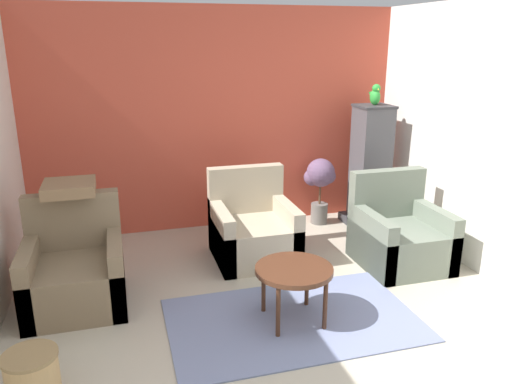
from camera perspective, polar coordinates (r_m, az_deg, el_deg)
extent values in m
cube|color=#C64C38|center=(5.93, -4.45, 8.14)|extent=(4.45, 0.06, 2.58)
cube|color=silver|center=(5.35, 23.34, 5.85)|extent=(0.06, 3.28, 2.58)
cube|color=slate|center=(4.22, 4.23, -14.35)|extent=(2.02, 1.22, 0.01)
cylinder|color=#472819|center=(4.00, 4.37, -8.85)|extent=(0.62, 0.62, 0.04)
cylinder|color=#472819|center=(3.90, 2.54, -13.55)|extent=(0.04, 0.04, 0.43)
cylinder|color=#472819|center=(4.02, 7.91, -12.67)|extent=(0.04, 0.04, 0.43)
cylinder|color=#472819|center=(4.22, 0.86, -10.99)|extent=(0.04, 0.04, 0.43)
cylinder|color=#472819|center=(4.33, 5.85, -10.28)|extent=(0.04, 0.04, 0.43)
cube|color=#7A664C|center=(4.58, -19.87, -9.86)|extent=(0.81, 0.82, 0.41)
cube|color=#7A664C|center=(4.72, -20.20, -3.05)|extent=(0.81, 0.14, 0.51)
cube|color=#7A664C|center=(4.59, -24.31, -9.12)|extent=(0.12, 0.82, 0.59)
cube|color=#7A664C|center=(4.53, -15.60, -8.55)|extent=(0.12, 0.82, 0.59)
cube|color=slate|center=(5.26, 16.21, -5.95)|extent=(0.81, 0.82, 0.41)
cube|color=slate|center=(5.38, 14.74, -0.13)|extent=(0.81, 0.14, 0.51)
cube|color=slate|center=(5.06, 12.96, -5.54)|extent=(0.12, 0.82, 0.59)
cube|color=slate|center=(5.41, 19.40, -4.59)|extent=(0.12, 0.82, 0.59)
cube|color=tan|center=(5.19, -0.22, -5.55)|extent=(0.81, 0.82, 0.41)
cube|color=tan|center=(5.35, -1.21, 0.34)|extent=(0.81, 0.14, 0.51)
cube|color=tan|center=(5.08, -3.98, -5.02)|extent=(0.12, 0.82, 0.59)
cube|color=tan|center=(5.26, 3.41, -4.26)|extent=(0.12, 0.82, 0.59)
cube|color=#353539|center=(6.36, 12.51, -3.15)|extent=(0.53, 0.53, 0.10)
cube|color=#4C4C51|center=(6.16, 12.94, 3.16)|extent=(0.38, 0.38, 1.34)
cube|color=#353539|center=(6.03, 13.37, 9.51)|extent=(0.40, 0.40, 0.03)
ellipsoid|color=green|center=(6.02, 13.44, 10.51)|extent=(0.11, 0.14, 0.18)
sphere|color=green|center=(6.00, 13.59, 11.45)|extent=(0.10, 0.10, 0.10)
cone|color=gold|center=(5.96, 13.79, 11.33)|extent=(0.04, 0.04, 0.04)
cone|color=green|center=(6.08, 13.14, 10.41)|extent=(0.06, 0.12, 0.16)
cylinder|color=#66605B|center=(6.27, 7.22, -2.42)|extent=(0.21, 0.21, 0.25)
cylinder|color=brown|center=(6.19, 7.31, -0.11)|extent=(0.02, 0.02, 0.28)
sphere|color=#664C6B|center=(6.12, 7.40, 2.21)|extent=(0.35, 0.35, 0.35)
sphere|color=#664C6B|center=(6.13, 6.44, 1.68)|extent=(0.21, 0.21, 0.21)
sphere|color=#664C6B|center=(6.14, 8.22, 1.81)|extent=(0.19, 0.19, 0.19)
cylinder|color=tan|center=(3.68, -24.21, -18.51)|extent=(0.33, 0.33, 0.30)
cylinder|color=olive|center=(3.60, -24.49, -16.68)|extent=(0.35, 0.35, 0.02)
cube|color=#846647|center=(4.63, -20.57, 0.47)|extent=(0.43, 0.43, 0.10)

